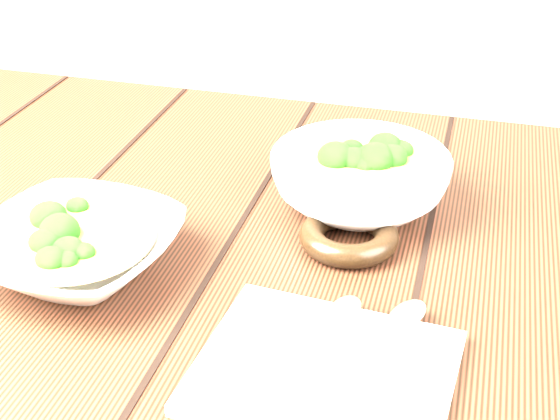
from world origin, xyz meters
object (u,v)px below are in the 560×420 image
(soup_bowl_back, at_px, (360,179))
(napkin, at_px, (324,372))
(table, at_px, (248,339))
(soup_bowl_front, at_px, (77,248))
(trivet, at_px, (349,236))

(soup_bowl_back, bearing_deg, napkin, -85.32)
(soup_bowl_back, bearing_deg, table, -129.06)
(soup_bowl_back, distance_m, napkin, 0.29)
(soup_bowl_front, distance_m, soup_bowl_back, 0.31)
(soup_bowl_front, bearing_deg, table, 27.88)
(soup_bowl_front, xyz_separation_m, trivet, (0.25, 0.11, -0.01))
(soup_bowl_back, xyz_separation_m, napkin, (0.02, -0.28, -0.03))
(soup_bowl_front, relative_size, napkin, 1.04)
(table, xyz_separation_m, soup_bowl_front, (-0.15, -0.08, 0.15))
(soup_bowl_back, xyz_separation_m, trivet, (0.01, -0.09, -0.02))
(soup_bowl_front, height_order, napkin, soup_bowl_front)
(soup_bowl_front, xyz_separation_m, soup_bowl_back, (0.24, 0.20, 0.01))
(trivet, bearing_deg, soup_bowl_front, -155.85)
(table, height_order, napkin, napkin)
(napkin, bearing_deg, trivet, 99.70)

